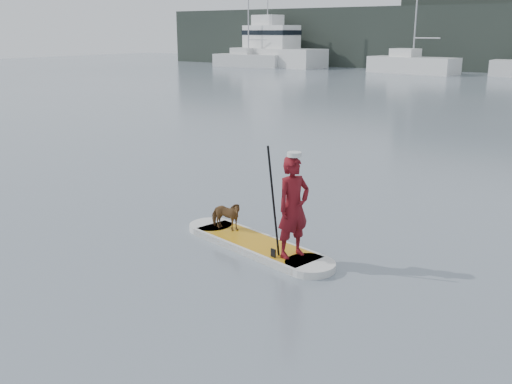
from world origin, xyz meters
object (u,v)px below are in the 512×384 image
Objects in this scene: sailboat_a at (248,59)px; motor_yacht_b at (275,48)px; paddleboard at (256,245)px; sailboat_c at (412,64)px; paddler at (293,207)px; dog at (226,215)px.

motor_yacht_b is (2.18, 1.89, 1.19)m from sailboat_a.
paddleboard is 44.93m from sailboat_c.
paddler reaches higher than dog.
paddler is (0.84, -0.20, 0.87)m from paddleboard.
dog is at bearing -48.24° from motor_yacht_b.
paddleboard is 1.23m from paddler.
paddleboard is 52.63m from sailboat_a.
sailboat_c is 15.70m from motor_yacht_b.
motor_yacht_b reaches higher than paddler.
paddleboard is 0.29× the size of motor_yacht_b.
sailboat_a is at bearing 26.91° from dog.
sailboat_a reaches higher than paddleboard.
sailboat_c reaches higher than motor_yacht_b.
paddleboard is at bearing 97.49° from paddler.
motor_yacht_b is (-29.03, 45.06, 1.03)m from paddler.
paddler is at bearing -0.00° from paddleboard.
paddleboard is 0.29× the size of sailboat_a.
sailboat_c is at bearing 3.82° from motor_yacht_b.
sailboat_c reaches higher than dog.
motor_yacht_b is (-28.19, 44.86, 1.90)m from paddleboard.
motor_yacht_b is at bearing 36.63° from sailboat_a.
dog reaches higher than paddleboard.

